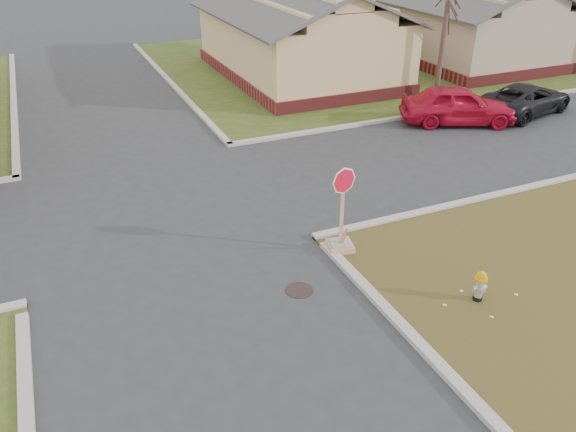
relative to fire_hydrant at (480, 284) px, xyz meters
name	(u,v)px	position (x,y,z in m)	size (l,w,h in m)	color
ground	(200,302)	(-5.63, 2.46, -0.46)	(120.00, 120.00, 0.00)	#2D2E30
verge_far_right	(464,49)	(16.37, 20.46, -0.44)	(37.00, 19.00, 0.05)	#314418
curbs	(152,206)	(-5.63, 7.46, -0.46)	(80.00, 40.00, 0.12)	#ABA29B
manhole	(299,290)	(-3.43, 1.96, -0.46)	(0.64, 0.64, 0.01)	black
side_house_yellow	(298,33)	(4.37, 18.96, 1.72)	(7.60, 11.60, 4.70)	maroon
side_house_tan	(459,19)	(14.37, 18.96, 1.72)	(7.60, 11.60, 4.70)	maroon
tree_mid_right	(442,52)	(8.37, 12.66, 1.69)	(0.22, 0.22, 4.20)	#473029
fire_hydrant	(480,284)	(0.00, 0.00, 0.00)	(0.28, 0.28, 0.75)	black
stop_sign	(341,232)	(-1.76, 3.10, 0.07)	(0.64, 0.63, 2.26)	tan
red_sedan	(458,105)	(7.17, 9.73, 0.31)	(1.82, 4.52, 1.54)	#B30C25
dark_pickup	(526,99)	(10.65, 9.61, 0.16)	(2.08, 4.52, 1.26)	black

